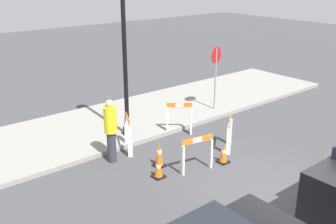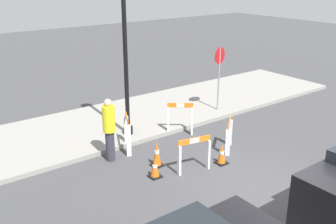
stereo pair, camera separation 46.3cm
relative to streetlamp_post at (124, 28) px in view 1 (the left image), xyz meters
The scene contains 12 objects.
ground_plane 6.26m from the streetlamp_post, 79.48° to the right, with size 60.00×60.00×0.00m, color #424244.
sidewalk_slab 3.73m from the streetlamp_post, 53.03° to the left, with size 18.00×3.81×0.13m.
streetlamp_post is the anchor object (origin of this frame).
stop_sign 4.23m from the streetlamp_post, ahead, with size 0.59×0.14×2.32m.
barricade_0 4.32m from the streetlamp_post, 53.84° to the right, with size 0.70×0.62×0.96m.
barricade_1 3.31m from the streetlamp_post, 28.29° to the right, with size 0.72×0.62×1.07m.
barricade_2 3.02m from the streetlamp_post, 122.09° to the right, with size 0.45×0.74×1.11m.
barricade_3 4.14m from the streetlamp_post, 85.92° to the right, with size 0.92×0.32×0.97m.
traffic_cone_0 4.54m from the streetlamp_post, 70.03° to the right, with size 0.30×0.30×0.56m.
traffic_cone_1 3.76m from the streetlamp_post, 100.38° to the right, with size 0.30×0.30×0.73m.
traffic_cone_2 4.17m from the streetlamp_post, 106.80° to the right, with size 0.30×0.30×0.53m.
person_worker 2.95m from the streetlamp_post, 139.02° to the right, with size 0.42×0.42×1.80m.
Camera 1 is at (-7.18, -4.49, 5.02)m, focal length 42.00 mm.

